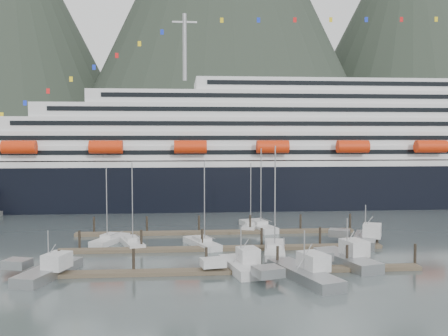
{
  "coord_description": "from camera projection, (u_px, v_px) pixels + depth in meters",
  "views": [
    {
      "loc": [
        -11.16,
        -73.37,
        16.92
      ],
      "look_at": [
        -3.21,
        22.0,
        11.01
      ],
      "focal_mm": 42.0,
      "sensor_mm": 36.0,
      "label": 1
    }
  ],
  "objects": [
    {
      "name": "ground",
      "position": [
        259.0,
        254.0,
        74.95
      ],
      "size": [
        1600.0,
        1600.0,
        0.0
      ],
      "primitive_type": "plane",
      "color": "#414D4C",
      "rests_on": "ground"
    },
    {
      "name": "mountains",
      "position": [
        231.0,
        19.0,
        654.63
      ],
      "size": [
        870.0,
        440.0,
        420.0
      ],
      "color": "black",
      "rests_on": "ground"
    },
    {
      "name": "cruise_ship",
      "position": [
        345.0,
        155.0,
        131.35
      ],
      "size": [
        210.0,
        30.4,
        50.3
      ],
      "color": "black",
      "rests_on": "ground"
    },
    {
      "name": "dock_near",
      "position": [
        232.0,
        270.0,
        64.63
      ],
      "size": [
        48.18,
        2.28,
        3.2
      ],
      "color": "#4B3E30",
      "rests_on": "ground"
    },
    {
      "name": "dock_mid",
      "position": [
        223.0,
        248.0,
        77.56
      ],
      "size": [
        48.18,
        2.28,
        3.2
      ],
      "color": "#4B3E30",
      "rests_on": "ground"
    },
    {
      "name": "dock_far",
      "position": [
        217.0,
        232.0,
        90.49
      ],
      "size": [
        48.18,
        2.28,
        3.2
      ],
      "color": "#4B3E30",
      "rests_on": "ground"
    },
    {
      "name": "sailboat_a",
      "position": [
        110.0,
        240.0,
        82.62
      ],
      "size": [
        5.62,
        8.84,
        12.27
      ],
      "rotation": [
        0.0,
        0.0,
        1.17
      ],
      "color": "#B5B5B5",
      "rests_on": "ground"
    },
    {
      "name": "sailboat_b",
      "position": [
        132.0,
        243.0,
        80.6
      ],
      "size": [
        4.95,
        9.39,
        13.23
      ],
      "rotation": [
        0.0,
        0.0,
        1.87
      ],
      "color": "#B5B5B5",
      "rests_on": "ground"
    },
    {
      "name": "sailboat_c",
      "position": [
        202.0,
        244.0,
        79.94
      ],
      "size": [
        5.81,
        9.32,
        13.67
      ],
      "rotation": [
        0.0,
        0.0,
        1.97
      ],
      "color": "#B5B5B5",
      "rests_on": "ground"
    },
    {
      "name": "sailboat_d",
      "position": [
        275.0,
        250.0,
        75.44
      ],
      "size": [
        4.76,
        12.09,
        16.01
      ],
      "rotation": [
        0.0,
        0.0,
        1.4
      ],
      "color": "#B5B5B5",
      "rests_on": "ground"
    },
    {
      "name": "sailboat_f",
      "position": [
        251.0,
        227.0,
        94.95
      ],
      "size": [
        4.86,
        8.56,
        12.41
      ],
      "rotation": [
        0.0,
        0.0,
        1.25
      ],
      "color": "#B5B5B5",
      "rests_on": "ground"
    },
    {
      "name": "sailboat_g",
      "position": [
        258.0,
        227.0,
        94.9
      ],
      "size": [
        5.86,
        11.73,
        15.16
      ],
      "rotation": [
        0.0,
        0.0,
        1.85
      ],
      "color": "#B5B5B5",
      "rests_on": "ground"
    },
    {
      "name": "trawler_a",
      "position": [
        48.0,
        270.0,
        62.81
      ],
      "size": [
        8.99,
        11.6,
        6.1
      ],
      "rotation": [
        0.0,
        0.0,
        1.26
      ],
      "color": "#94979A",
      "rests_on": "ground"
    },
    {
      "name": "trawler_b",
      "position": [
        240.0,
        265.0,
        65.23
      ],
      "size": [
        7.63,
        9.88,
        6.09
      ],
      "rotation": [
        0.0,
        0.0,
        1.78
      ],
      "color": "#B5B5B5",
      "rests_on": "ground"
    },
    {
      "name": "trawler_c",
      "position": [
        303.0,
        273.0,
        61.45
      ],
      "size": [
        9.93,
        13.0,
        6.41
      ],
      "rotation": [
        0.0,
        0.0,
        1.88
      ],
      "color": "#94979A",
      "rests_on": "ground"
    },
    {
      "name": "trawler_d",
      "position": [
        346.0,
        258.0,
        68.56
      ],
      "size": [
        9.21,
        11.83,
        6.73
      ],
      "rotation": [
        0.0,
        0.0,
        1.85
      ],
      "color": "#94979A",
      "rests_on": "ground"
    },
    {
      "name": "trawler_e",
      "position": [
        364.0,
        238.0,
        81.76
      ],
      "size": [
        9.25,
        10.92,
        6.76
      ],
      "rotation": [
        0.0,
        0.0,
        1.15
      ],
      "color": "#94979A",
      "rests_on": "ground"
    }
  ]
}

